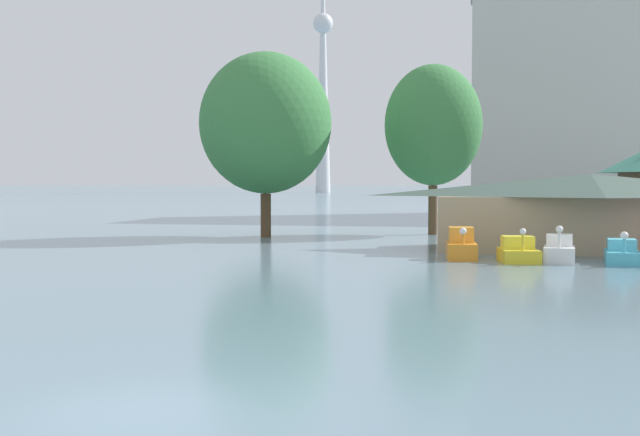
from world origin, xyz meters
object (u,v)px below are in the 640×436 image
pedal_boat_yellow (518,252)px  background_building_block (623,96)px  pedal_boat_orange (461,246)px  pedal_boat_white (559,251)px  boathouse (590,211)px  pedal_boat_cyan (622,254)px  distant_broadcast_tower (323,57)px  shoreline_tree_mid (433,125)px  shoreline_tree_tall_left (266,123)px

pedal_boat_yellow → background_building_block: background_building_block is taller
pedal_boat_orange → pedal_boat_yellow: pedal_boat_yellow is taller
pedal_boat_white → boathouse: size_ratio=0.15×
pedal_boat_yellow → pedal_boat_cyan: 4.58m
background_building_block → distant_broadcast_tower: size_ratio=0.28×
pedal_boat_yellow → pedal_boat_white: pedal_boat_white is taller
pedal_boat_white → distant_broadcast_tower: bearing=-160.7°
pedal_boat_orange → distant_broadcast_tower: 251.45m
pedal_boat_white → shoreline_tree_mid: (-6.92, 18.70, 7.21)m
pedal_boat_yellow → boathouse: (4.05, 6.81, 1.70)m
shoreline_tree_tall_left → distant_broadcast_tower: size_ratio=0.10×
shoreline_tree_mid → distant_broadcast_tower: distant_broadcast_tower is taller
distant_broadcast_tower → pedal_boat_orange: bearing=-77.3°
pedal_boat_yellow → boathouse: bearing=141.5°
pedal_boat_white → pedal_boat_yellow: bearing=-75.7°
shoreline_tree_tall_left → pedal_boat_cyan: bearing=-34.5°
pedal_boat_cyan → background_building_block: (9.26, 56.58, 12.87)m
pedal_boat_white → shoreline_tree_mid: 21.20m
pedal_boat_yellow → shoreline_tree_tall_left: size_ratio=0.21×
pedal_boat_cyan → boathouse: size_ratio=0.17×
boathouse → shoreline_tree_tall_left: shoreline_tree_tall_left is taller
pedal_boat_yellow → pedal_boat_white: 1.88m
pedal_boat_yellow → background_building_block: bearing=158.6°
pedal_boat_orange → pedal_boat_white: size_ratio=1.04×
pedal_boat_orange → pedal_boat_cyan: pedal_boat_orange is taller
boathouse → pedal_boat_cyan: bearing=-85.6°
pedal_boat_cyan → shoreline_tree_tall_left: (-20.60, 14.16, 7.25)m
shoreline_tree_mid → background_building_block: background_building_block is taller
distant_broadcast_tower → pedal_boat_yellow: bearing=-76.8°
pedal_boat_orange → pedal_boat_cyan: size_ratio=0.89×
boathouse → distant_broadcast_tower: (-60.90, 235.02, 46.07)m
shoreline_tree_tall_left → shoreline_tree_mid: bearing=23.6°
pedal_boat_white → pedal_boat_cyan: pedal_boat_white is taller
pedal_boat_cyan → pedal_boat_yellow: bearing=-84.1°
shoreline_tree_mid → pedal_boat_orange: bearing=-82.3°
pedal_boat_cyan → boathouse: 7.02m
pedal_boat_cyan → background_building_block: bearing=176.2°
pedal_boat_white → pedal_boat_cyan: bearing=90.3°
pedal_boat_cyan → distant_broadcast_tower: (-61.43, 241.80, 47.80)m
shoreline_tree_mid → background_building_block: (18.90, 37.63, 5.58)m
pedal_boat_white → shoreline_tree_mid: shoreline_tree_mid is taller
pedal_boat_yellow → shoreline_tree_mid: 20.94m
pedal_boat_yellow → background_building_block: size_ratio=0.08×
pedal_boat_yellow → pedal_boat_cyan: bearing=82.7°
shoreline_tree_mid → background_building_block: bearing=63.3°
boathouse → pedal_boat_white: bearing=-108.6°
pedal_boat_white → shoreline_tree_tall_left: size_ratio=0.21×
pedal_boat_cyan → background_building_block: 58.76m
background_building_block → distant_broadcast_tower: bearing=110.9°
pedal_boat_cyan → pedal_boat_orange: bearing=-91.8°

